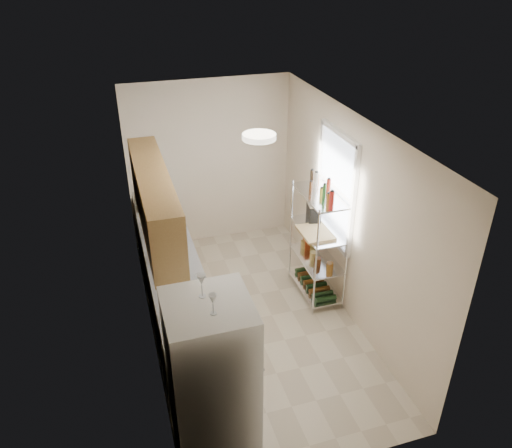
# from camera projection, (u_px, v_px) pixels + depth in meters

# --- Properties ---
(room) EXTENTS (2.52, 4.42, 2.62)m
(room) POSITION_uv_depth(u_px,v_px,m) (251.00, 233.00, 5.82)
(room) COLOR beige
(room) RESTS_ON ground
(counter_run) EXTENTS (0.63, 3.51, 0.90)m
(counter_run) POSITION_uv_depth(u_px,v_px,m) (173.00, 284.00, 6.36)
(counter_run) COLOR #A07E44
(counter_run) RESTS_ON ground
(upper_cabinets) EXTENTS (0.33, 2.20, 0.72)m
(upper_cabinets) POSITION_uv_depth(u_px,v_px,m) (155.00, 202.00, 5.38)
(upper_cabinets) COLOR #A07E44
(upper_cabinets) RESTS_ON room
(range_hood) EXTENTS (0.50, 0.60, 0.12)m
(range_hood) POSITION_uv_depth(u_px,v_px,m) (154.00, 204.00, 6.27)
(range_hood) COLOR #B7BABC
(range_hood) RESTS_ON room
(window) EXTENTS (0.06, 1.00, 1.46)m
(window) POSITION_uv_depth(u_px,v_px,m) (336.00, 188.00, 6.30)
(window) COLOR white
(window) RESTS_ON room
(bakers_rack) EXTENTS (0.45, 0.90, 1.73)m
(bakers_rack) POSITION_uv_depth(u_px,v_px,m) (319.00, 223.00, 6.41)
(bakers_rack) COLOR silver
(bakers_rack) RESTS_ON ground
(ceiling_dome) EXTENTS (0.34, 0.34, 0.05)m
(ceiling_dome) POSITION_uv_depth(u_px,v_px,m) (259.00, 136.00, 4.95)
(ceiling_dome) COLOR white
(ceiling_dome) RESTS_ON room
(refrigerator) EXTENTS (0.72, 0.72, 1.74)m
(refrigerator) POSITION_uv_depth(u_px,v_px,m) (212.00, 383.00, 4.38)
(refrigerator) COLOR silver
(refrigerator) RESTS_ON ground
(wine_glass_a) EXTENTS (0.07, 0.07, 0.18)m
(wine_glass_a) POSITION_uv_depth(u_px,v_px,m) (213.00, 304.00, 3.81)
(wine_glass_a) COLOR silver
(wine_glass_a) RESTS_ON refrigerator
(wine_glass_b) EXTENTS (0.08, 0.08, 0.21)m
(wine_glass_b) POSITION_uv_depth(u_px,v_px,m) (202.00, 286.00, 3.99)
(wine_glass_b) COLOR silver
(wine_glass_b) RESTS_ON refrigerator
(rice_cooker) EXTENTS (0.24, 0.24, 0.19)m
(rice_cooker) POSITION_uv_depth(u_px,v_px,m) (169.00, 252.00, 6.01)
(rice_cooker) COLOR silver
(rice_cooker) RESTS_ON counter_run
(frying_pan_large) EXTENTS (0.30, 0.30, 0.04)m
(frying_pan_large) POSITION_uv_depth(u_px,v_px,m) (164.00, 234.00, 6.55)
(frying_pan_large) COLOR black
(frying_pan_large) RESTS_ON counter_run
(frying_pan_small) EXTENTS (0.29, 0.29, 0.05)m
(frying_pan_small) POSITION_uv_depth(u_px,v_px,m) (159.00, 228.00, 6.66)
(frying_pan_small) COLOR black
(frying_pan_small) RESTS_ON counter_run
(cutting_board) EXTENTS (0.38, 0.49, 0.03)m
(cutting_board) POSITION_uv_depth(u_px,v_px,m) (315.00, 233.00, 6.36)
(cutting_board) COLOR tan
(cutting_board) RESTS_ON bakers_rack
(espresso_machine) EXTENTS (0.20, 0.26, 0.27)m
(espresso_machine) POSITION_uv_depth(u_px,v_px,m) (314.00, 213.00, 6.58)
(espresso_machine) COLOR black
(espresso_machine) RESTS_ON bakers_rack
(storage_bag) EXTENTS (0.12, 0.16, 0.17)m
(storage_bag) POSITION_uv_depth(u_px,v_px,m) (308.00, 242.00, 6.89)
(storage_bag) COLOR #953412
(storage_bag) RESTS_ON bakers_rack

